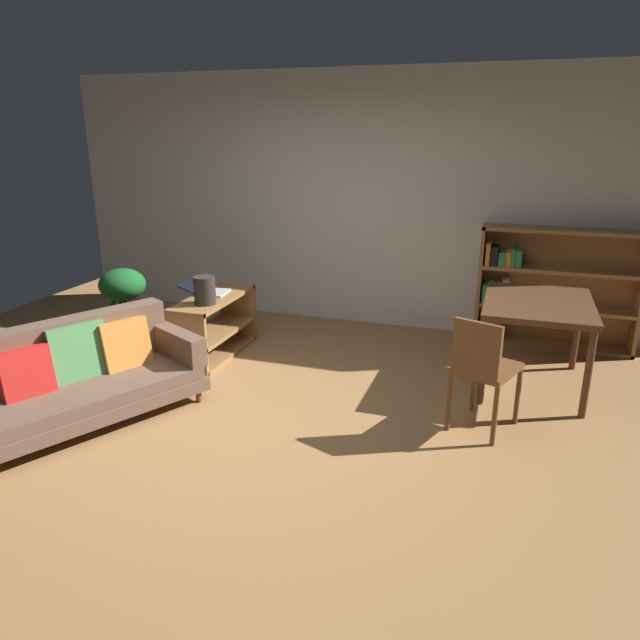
{
  "coord_description": "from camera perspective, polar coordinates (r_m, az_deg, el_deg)",
  "views": [
    {
      "loc": [
        1.65,
        -3.5,
        2.09
      ],
      "look_at": [
        0.27,
        0.62,
        0.67
      ],
      "focal_mm": 32.71,
      "sensor_mm": 36.0,
      "label": 1
    }
  ],
  "objects": [
    {
      "name": "fabric_couch",
      "position": [
        4.7,
        -24.06,
        -5.46
      ],
      "size": [
        1.59,
        2.13,
        0.73
      ],
      "color": "brown",
      "rests_on": "ground_plane"
    },
    {
      "name": "dining_chair_near",
      "position": [
        4.28,
        15.64,
        -4.46
      ],
      "size": [
        0.52,
        0.55,
        0.87
      ],
      "color": "brown",
      "rests_on": "ground_plane"
    },
    {
      "name": "desk_speaker",
      "position": [
        5.34,
        -11.21,
        2.87
      ],
      "size": [
        0.19,
        0.19,
        0.25
      ],
      "color": "#2D2823",
      "rests_on": "media_console"
    },
    {
      "name": "media_console",
      "position": [
        5.69,
        -10.29,
        -0.66
      ],
      "size": [
        0.4,
        1.06,
        0.59
      ],
      "color": "olive",
      "rests_on": "ground_plane"
    },
    {
      "name": "back_wall_panel",
      "position": [
        6.46,
        3.61,
        11.53
      ],
      "size": [
        6.8,
        0.1,
        2.7
      ],
      "primitive_type": "cube",
      "color": "silver",
      "rests_on": "ground_plane"
    },
    {
      "name": "potted_floor_plant",
      "position": [
        5.81,
        -18.66,
        2.07
      ],
      "size": [
        0.46,
        0.45,
        0.86
      ],
      "color": "brown",
      "rests_on": "ground_plane"
    },
    {
      "name": "open_laptop",
      "position": [
        5.73,
        -11.0,
        2.85
      ],
      "size": [
        0.47,
        0.33,
        0.09
      ],
      "color": "silver",
      "rests_on": "media_console"
    },
    {
      "name": "ground_plane",
      "position": [
        4.4,
        -6.04,
        -10.37
      ],
      "size": [
        8.16,
        8.16,
        0.0
      ],
      "primitive_type": "plane",
      "color": "#9E7042"
    },
    {
      "name": "bookshelf",
      "position": [
        6.23,
        21.32,
        2.98
      ],
      "size": [
        1.51,
        0.3,
        1.19
      ],
      "color": "olive",
      "rests_on": "ground_plane"
    },
    {
      "name": "dining_table",
      "position": [
        5.13,
        20.52,
        0.86
      ],
      "size": [
        0.85,
        1.1,
        0.75
      ],
      "color": "#56351E",
      "rests_on": "ground_plane"
    }
  ]
}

